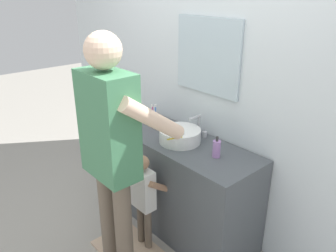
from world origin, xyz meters
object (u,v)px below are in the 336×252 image
Objects in this scene: toothbrush_cup at (154,120)px; child_toddler at (144,194)px; soap_bottle at (217,149)px; adult_parent at (112,141)px.

child_toddler is (0.41, -0.44, -0.39)m from toothbrush_cup.
soap_bottle is at bearing -2.35° from toothbrush_cup.
adult_parent is at bearing -115.55° from soap_bottle.
adult_parent is (0.04, -0.28, 0.57)m from child_toddler.
adult_parent reaches higher than child_toddler.
toothbrush_cup is 0.78m from soap_bottle.
toothbrush_cup is 0.72m from child_toddler.
child_toddler is at bearing -47.28° from toothbrush_cup.
child_toddler is at bearing -132.27° from soap_bottle.
soap_bottle is at bearing 47.73° from child_toddler.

